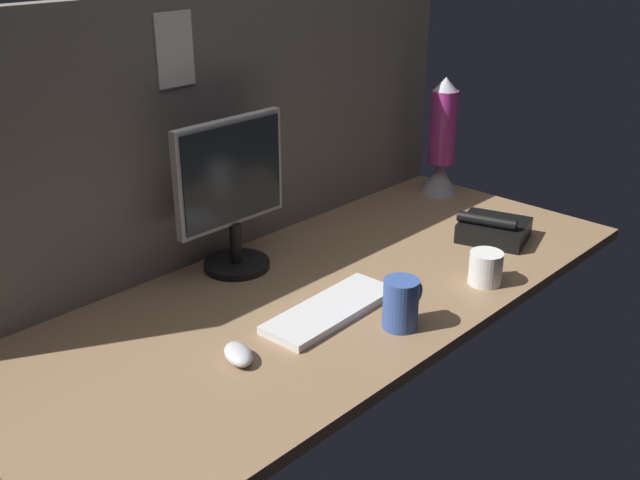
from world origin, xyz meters
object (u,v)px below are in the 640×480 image
object	(u,v)px
monitor	(232,191)
mug_ceramic_blue	(401,303)
lava_lamp	(442,146)
mug_ceramic_white	(486,268)
desk_phone	(493,229)
keyboard	(331,310)
mouse	(238,354)

from	to	relation	value
monitor	mug_ceramic_blue	world-z (taller)	monitor
mug_ceramic_blue	lava_lamp	world-z (taller)	lava_lamp
mug_ceramic_white	desk_phone	world-z (taller)	same
monitor	desk_phone	size ratio (longest dim) A/B	1.78
lava_lamp	keyboard	bearing A→B (deg)	-160.93
monitor	lava_lamp	world-z (taller)	monitor
mug_ceramic_blue	desk_phone	distance (cm)	60.50
lava_lamp	mug_ceramic_white	bearing A→B (deg)	-134.90
mouse	mug_ceramic_blue	size ratio (longest dim) A/B	0.78
monitor	desk_phone	distance (cm)	79.05
mug_ceramic_white	desk_phone	xyz separation A→B (cm)	(26.31, 13.75, -1.20)
mug_ceramic_white	lava_lamp	xyz separation A→B (cm)	(48.53, 48.71, 12.43)
monitor	lava_lamp	bearing A→B (deg)	-3.93
keyboard	mug_ceramic_white	xyz separation A→B (cm)	(39.71, -18.21, 3.39)
lava_lamp	mug_ceramic_blue	bearing A→B (deg)	-150.32
monitor	mug_ceramic_blue	distance (cm)	55.14
lava_lamp	monitor	bearing A→B (deg)	176.07
mug_ceramic_white	lava_lamp	distance (cm)	69.88
desk_phone	mug_ceramic_blue	bearing A→B (deg)	-169.01
keyboard	lava_lamp	size ratio (longest dim) A/B	0.92
lava_lamp	desk_phone	size ratio (longest dim) A/B	1.73
lava_lamp	desk_phone	distance (cm)	43.61
mouse	mug_ceramic_white	bearing A→B (deg)	7.05
mug_ceramic_blue	desk_phone	world-z (taller)	mug_ceramic_blue
monitor	lava_lamp	xyz separation A→B (cm)	(87.15, -5.99, -5.26)
keyboard	lava_lamp	distance (cm)	94.69
mouse	mug_ceramic_white	size ratio (longest dim) A/B	0.81
monitor	keyboard	bearing A→B (deg)	-91.71
keyboard	lava_lamp	xyz separation A→B (cm)	(88.24, 30.50, 15.81)
keyboard	desk_phone	bearing A→B (deg)	-6.47
monitor	mug_ceramic_blue	bearing A→B (deg)	-83.91
monitor	desk_phone	xyz separation A→B (cm)	(64.92, -40.96, -18.89)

